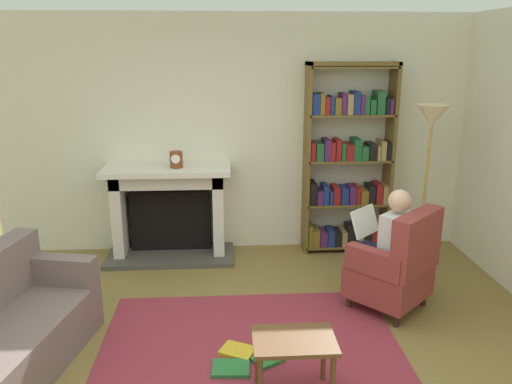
% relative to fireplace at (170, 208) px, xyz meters
% --- Properties ---
extents(ground, '(14.00, 14.00, 0.00)m').
position_rel_fireplace_xyz_m(ground, '(0.82, -2.30, -0.56)').
color(ground, olive).
extents(back_wall, '(5.60, 0.10, 2.70)m').
position_rel_fireplace_xyz_m(back_wall, '(0.82, 0.25, 0.79)').
color(back_wall, silver).
rests_on(back_wall, ground).
extents(area_rug, '(2.40, 1.80, 0.01)m').
position_rel_fireplace_xyz_m(area_rug, '(0.82, -2.00, -0.56)').
color(area_rug, maroon).
rests_on(area_rug, ground).
extents(fireplace, '(1.43, 0.64, 1.06)m').
position_rel_fireplace_xyz_m(fireplace, '(0.00, 0.00, 0.00)').
color(fireplace, '#4C4742').
rests_on(fireplace, ground).
extents(mantel_clock, '(0.14, 0.14, 0.18)m').
position_rel_fireplace_xyz_m(mantel_clock, '(0.11, -0.10, 0.58)').
color(mantel_clock, brown).
rests_on(mantel_clock, fireplace).
extents(bookshelf, '(1.00, 0.32, 2.18)m').
position_rel_fireplace_xyz_m(bookshelf, '(2.04, 0.03, 0.49)').
color(bookshelf, brown).
rests_on(bookshelf, ground).
extents(armchair_reading, '(0.89, 0.89, 0.97)m').
position_rel_fireplace_xyz_m(armchair_reading, '(2.16, -1.43, -0.14)').
color(armchair_reading, '#331E14').
rests_on(armchair_reading, ground).
extents(seated_reader, '(0.58, 0.59, 1.14)m').
position_rel_fireplace_xyz_m(seated_reader, '(2.08, -1.34, 0.06)').
color(seated_reader, silver).
rests_on(seated_reader, ground).
extents(side_table, '(0.56, 0.39, 0.45)m').
position_rel_fireplace_xyz_m(side_table, '(1.08, -2.58, -0.19)').
color(side_table, brown).
rests_on(side_table, ground).
extents(scattered_books, '(0.57, 0.47, 0.03)m').
position_rel_fireplace_xyz_m(scattered_books, '(0.79, -2.17, -0.54)').
color(scattered_books, gold).
rests_on(scattered_books, area_rug).
extents(floor_lamp, '(0.32, 0.32, 1.78)m').
position_rel_fireplace_xyz_m(floor_lamp, '(2.71, -0.61, 0.95)').
color(floor_lamp, '#B7933F').
rests_on(floor_lamp, ground).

